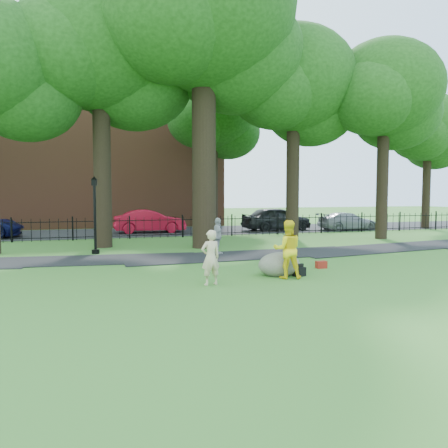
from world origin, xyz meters
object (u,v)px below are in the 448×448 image
object	(u,v)px
big_tree	(206,26)
red_sedan	(150,221)
woman	(211,257)
lamppost	(95,216)
boulder	(279,263)
man	(287,249)

from	to	relation	value
big_tree	red_sedan	bearing A→B (deg)	100.62
woman	lamppost	bearing A→B (deg)	-78.74
lamppost	red_sedan	bearing A→B (deg)	80.80
big_tree	lamppost	bearing A→B (deg)	-170.92
woman	lamppost	distance (m)	8.08
woman	boulder	size ratio (longest dim) A/B	1.15
big_tree	woman	distance (m)	12.68
boulder	big_tree	bearing A→B (deg)	92.56
man	boulder	distance (m)	0.71
man	lamppost	xyz separation A→B (m)	(-5.40, 7.24, 0.72)
lamppost	woman	bearing A→B (deg)	-56.84
lamppost	red_sedan	size ratio (longest dim) A/B	0.72
man	boulder	world-z (taller)	man
woman	red_sedan	size ratio (longest dim) A/B	0.34
man	lamppost	bearing A→B (deg)	-38.45
big_tree	woman	size ratio (longest dim) A/B	9.40
man	red_sedan	xyz separation A→B (m)	(-1.93, 16.39, -0.13)
woman	boulder	xyz separation A→B (m)	(2.40, 0.75, -0.38)
woman	man	world-z (taller)	man
big_tree	lamppost	distance (m)	9.96
big_tree	boulder	world-z (taller)	big_tree
man	lamppost	distance (m)	9.06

